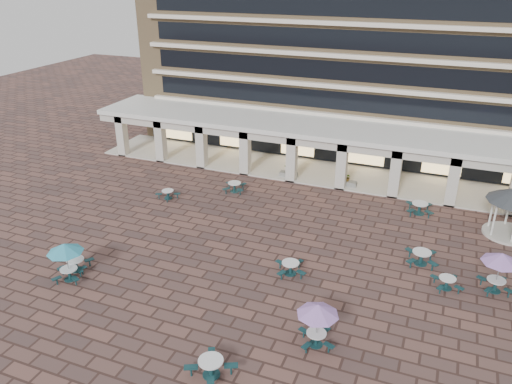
% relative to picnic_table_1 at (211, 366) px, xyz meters
% --- Properties ---
extents(ground, '(120.00, 120.00, 0.00)m').
position_rel_picnic_table_1_xyz_m(ground, '(-1.42, 9.92, -0.51)').
color(ground, brown).
rests_on(ground, ground).
extents(apartment_building, '(40.00, 15.50, 25.20)m').
position_rel_picnic_table_1_xyz_m(apartment_building, '(-1.42, 35.39, 12.09)').
color(apartment_building, tan).
rests_on(apartment_building, ground).
extents(retail_arcade, '(42.00, 6.60, 4.40)m').
position_rel_picnic_table_1_xyz_m(retail_arcade, '(-1.42, 24.72, 2.49)').
color(retail_arcade, white).
rests_on(retail_arcade, ground).
extents(picnic_table_1, '(2.31, 2.31, 0.86)m').
position_rel_picnic_table_1_xyz_m(picnic_table_1, '(0.00, 0.00, 0.00)').
color(picnic_table_1, '#164144').
rests_on(picnic_table_1, ground).
extents(picnic_table_4, '(2.07, 2.07, 2.39)m').
position_rel_picnic_table_1_xyz_m(picnic_table_4, '(-10.97, 3.64, 1.52)').
color(picnic_table_4, '#164144').
rests_on(picnic_table_4, ground).
extents(picnic_table_5, '(1.96, 1.96, 0.77)m').
position_rel_picnic_table_1_xyz_m(picnic_table_5, '(-11.26, 4.55, -0.05)').
color(picnic_table_5, '#164144').
rests_on(picnic_table_5, ground).
extents(picnic_table_6, '(2.04, 2.04, 2.35)m').
position_rel_picnic_table_1_xyz_m(picnic_table_6, '(3.82, 3.62, 1.48)').
color(picnic_table_6, '#164144').
rests_on(picnic_table_6, ground).
extents(picnic_table_7, '(1.90, 1.90, 0.71)m').
position_rel_picnic_table_1_xyz_m(picnic_table_7, '(9.44, 10.83, -0.09)').
color(picnic_table_7, '#164144').
rests_on(picnic_table_7, ground).
extents(picnic_table_8, '(1.87, 1.87, 0.69)m').
position_rel_picnic_table_1_xyz_m(picnic_table_8, '(-11.39, 15.36, -0.10)').
color(picnic_table_8, '#164144').
rests_on(picnic_table_8, ground).
extents(picnic_table_9, '(2.14, 2.14, 0.78)m').
position_rel_picnic_table_1_xyz_m(picnic_table_9, '(0.78, 8.96, -0.05)').
color(picnic_table_9, '#164144').
rests_on(picnic_table_9, ground).
extents(picnic_table_10, '(2.11, 2.11, 0.85)m').
position_rel_picnic_table_1_xyz_m(picnic_table_10, '(7.86, 12.95, -0.00)').
color(picnic_table_10, '#164144').
rests_on(picnic_table_10, ground).
extents(picnic_table_11, '(2.12, 2.12, 2.45)m').
position_rel_picnic_table_1_xyz_m(picnic_table_11, '(11.97, 11.56, 1.57)').
color(picnic_table_11, '#164144').
rests_on(picnic_table_11, ground).
extents(picnic_table_12, '(2.00, 2.00, 0.79)m').
position_rel_picnic_table_1_xyz_m(picnic_table_12, '(-7.08, 18.47, -0.04)').
color(picnic_table_12, '#164144').
rests_on(picnic_table_12, ground).
extents(picnic_table_13, '(2.13, 2.13, 0.86)m').
position_rel_picnic_table_1_xyz_m(picnic_table_13, '(7.14, 19.92, 0.00)').
color(picnic_table_13, '#164144').
rests_on(picnic_table_13, ground).
extents(planter_left, '(1.50, 0.73, 1.34)m').
position_rel_picnic_table_1_xyz_m(planter_left, '(-3.93, 22.82, 0.06)').
color(planter_left, gray).
rests_on(planter_left, ground).
extents(planter_right, '(1.50, 0.65, 1.14)m').
position_rel_picnic_table_1_xyz_m(planter_right, '(1.16, 22.82, -0.09)').
color(planter_right, gray).
rests_on(planter_right, ground).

